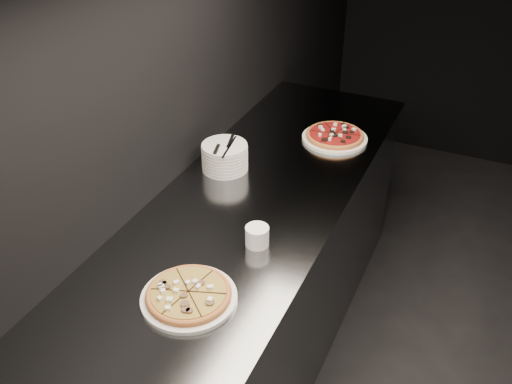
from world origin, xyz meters
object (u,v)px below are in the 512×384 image
at_px(pizza_tomato, 335,136).
at_px(cutlery, 224,146).
at_px(counter, 252,283).
at_px(pizza_mushroom, 189,295).
at_px(ramekin, 257,235).
at_px(plate_stack, 225,157).

height_order(pizza_tomato, cutlery, cutlery).
height_order(counter, pizza_mushroom, pizza_mushroom).
xyz_separation_m(counter, ramekin, (0.15, -0.26, 0.50)).
height_order(pizza_mushroom, cutlery, cutlery).
bearing_deg(pizza_tomato, plate_stack, -127.63).
bearing_deg(pizza_tomato, ramekin, -90.23).
xyz_separation_m(counter, pizza_tomato, (0.15, 0.64, 0.48)).
xyz_separation_m(pizza_mushroom, ramekin, (0.08, 0.35, 0.02)).
distance_m(pizza_mushroom, pizza_tomato, 1.26).
bearing_deg(counter, ramekin, -60.93).
bearing_deg(cutlery, counter, -53.78).
relative_size(counter, plate_stack, 12.11).
bearing_deg(plate_stack, pizza_tomato, 52.37).
bearing_deg(plate_stack, ramekin, -50.70).
distance_m(counter, plate_stack, 0.59).
height_order(pizza_tomato, plate_stack, plate_stack).
relative_size(cutlery, ramekin, 2.49).
height_order(counter, pizza_tomato, pizza_tomato).
bearing_deg(pizza_tomato, counter, -103.10).
xyz_separation_m(cutlery, ramekin, (0.35, -0.42, -0.08)).
relative_size(pizza_tomato, cutlery, 1.56).
height_order(cutlery, ramekin, cutlery).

